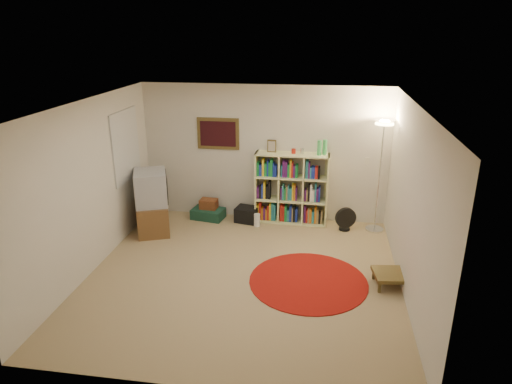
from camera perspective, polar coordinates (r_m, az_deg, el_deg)
room at (r=6.32m, az=-2.13°, el=-0.25°), size 4.54×4.54×2.54m
bookshelf at (r=8.38m, az=4.33°, el=0.36°), size 1.33×0.41×1.58m
floor_lamp at (r=7.98m, az=15.59°, el=6.31°), size 0.44×0.44×2.00m
floor_fan at (r=8.29m, az=11.11°, el=-3.34°), size 0.38×0.25×0.43m
tv_stand at (r=8.18m, az=-12.84°, el=-1.36°), size 0.77×0.90×1.11m
suitcase at (r=8.73m, az=-5.99°, el=-2.69°), size 0.65×0.48×0.19m
wicker_basket at (r=8.69m, az=-5.93°, el=-1.48°), size 0.34×0.25×0.18m
duffel_bag at (r=8.54m, az=-1.15°, el=-2.81°), size 0.45×0.40×0.28m
paper_towel at (r=8.34m, az=0.13°, el=-3.53°), size 0.14×0.14×0.24m
red_rug at (r=6.70m, az=6.55°, el=-11.01°), size 1.70×1.70×0.02m
side_table at (r=6.76m, az=16.38°, el=-9.91°), size 0.50×0.50×0.20m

